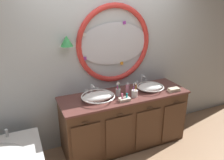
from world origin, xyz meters
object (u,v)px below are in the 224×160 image
at_px(soap_dispenser, 128,89).
at_px(folded_hand_towel, 174,90).
at_px(sink_basin_right, 150,87).
at_px(toiletry_basket, 124,99).
at_px(sink_basin_left, 98,96).
at_px(toothbrush_holder_right, 135,93).
at_px(toothbrush_holder_left, 118,92).

relative_size(soap_dispenser, folded_hand_towel, 0.95).
bearing_deg(sink_basin_right, toiletry_basket, -161.84).
relative_size(sink_basin_left, folded_hand_towel, 2.58).
bearing_deg(toothbrush_holder_right, folded_hand_towel, -5.96).
bearing_deg(sink_basin_left, toiletry_basket, -28.45).
bearing_deg(soap_dispenser, toiletry_basket, -126.74).
relative_size(sink_basin_left, sink_basin_right, 1.14).
bearing_deg(folded_hand_towel, toiletry_basket, 179.56).
xyz_separation_m(toothbrush_holder_left, soap_dispenser, (0.16, 0.01, 0.01)).
bearing_deg(toiletry_basket, sink_basin_right, 18.16).
distance_m(sink_basin_left, toothbrush_holder_left, 0.32).
bearing_deg(toothbrush_holder_left, sink_basin_left, -176.47).
xyz_separation_m(soap_dispenser, folded_hand_towel, (0.68, -0.21, -0.05)).
bearing_deg(folded_hand_towel, sink_basin_left, 171.13).
distance_m(toothbrush_holder_left, toiletry_basket, 0.20).
xyz_separation_m(soap_dispenser, toiletry_basket, (-0.15, -0.21, -0.05)).
relative_size(soap_dispenser, toiletry_basket, 1.11).
height_order(toothbrush_holder_left, folded_hand_towel, toothbrush_holder_left).
distance_m(sink_basin_right, toothbrush_holder_left, 0.54).
bearing_deg(folded_hand_towel, soap_dispenser, 162.61).
xyz_separation_m(sink_basin_right, toothbrush_holder_left, (-0.54, 0.02, 0.01)).
xyz_separation_m(sink_basin_left, sink_basin_right, (0.86, -0.00, -0.00)).
height_order(sink_basin_left, soap_dispenser, soap_dispenser).
bearing_deg(toiletry_basket, folded_hand_towel, -0.44).
distance_m(sink_basin_right, toiletry_basket, 0.56).
bearing_deg(toothbrush_holder_right, sink_basin_left, 167.52).
xyz_separation_m(toothbrush_holder_left, folded_hand_towel, (0.84, -0.20, -0.04)).
bearing_deg(sink_basin_right, sink_basin_left, 180.00).
relative_size(toothbrush_holder_left, soap_dispenser, 1.18).
relative_size(sink_basin_left, toothbrush_holder_right, 2.21).
relative_size(toothbrush_holder_left, toothbrush_holder_right, 0.96).
xyz_separation_m(toothbrush_holder_right, toiletry_basket, (-0.19, -0.06, -0.03)).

